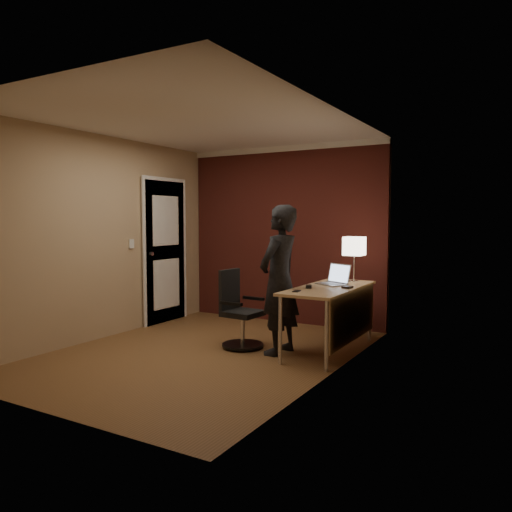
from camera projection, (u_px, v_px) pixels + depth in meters
name	position (u px, v px, depth m)	size (l,w,h in m)	color
room	(253.00, 227.00, 6.87)	(4.00, 4.00, 4.00)	brown
desk	(335.00, 299.00, 5.47)	(0.60, 1.50, 0.73)	tan
desk_lamp	(354.00, 247.00, 5.89)	(0.22, 0.22, 0.54)	silver
laptop	(335.00, 279.00, 5.68)	(0.41, 0.38, 0.23)	silver
mouse	(309.00, 287.00, 5.38)	(0.06, 0.10, 0.03)	black
phone	(296.00, 291.00, 5.13)	(0.06, 0.12, 0.01)	black
wallet	(347.00, 287.00, 5.37)	(0.09, 0.11, 0.02)	black
office_chair	(239.00, 314.00, 5.73)	(0.48, 0.50, 0.87)	black
person	(279.00, 280.00, 5.43)	(0.59, 0.39, 1.63)	black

